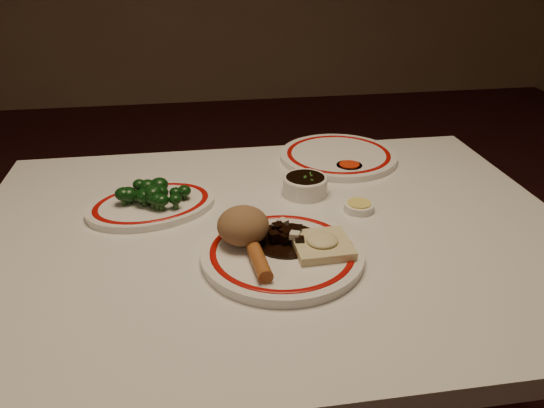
{
  "coord_description": "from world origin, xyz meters",
  "views": [
    {
      "loc": [
        -0.15,
        -0.9,
        1.28
      ],
      "look_at": [
        -0.0,
        0.01,
        0.8
      ],
      "focal_mm": 35.0,
      "sensor_mm": 36.0,
      "label": 1
    }
  ],
  "objects_px": {
    "dining_table": "(274,267)",
    "broccoli_plate": "(152,205)",
    "main_plate": "(282,254)",
    "rice_mound": "(243,226)",
    "stirfry_heap": "(286,237)",
    "spring_roll": "(259,262)",
    "soy_bowl": "(305,186)",
    "broccoli_pile": "(150,193)",
    "fried_wonton": "(322,244)"
  },
  "relations": [
    {
      "from": "dining_table",
      "to": "broccoli_plate",
      "type": "xyz_separation_m",
      "value": [
        -0.24,
        0.12,
        0.1
      ]
    },
    {
      "from": "main_plate",
      "to": "rice_mound",
      "type": "bearing_deg",
      "value": 149.21
    },
    {
      "from": "stirfry_heap",
      "to": "rice_mound",
      "type": "bearing_deg",
      "value": 173.64
    },
    {
      "from": "spring_roll",
      "to": "stirfry_heap",
      "type": "relative_size",
      "value": 0.75
    },
    {
      "from": "dining_table",
      "to": "stirfry_heap",
      "type": "xyz_separation_m",
      "value": [
        0.01,
        -0.08,
        0.12
      ]
    },
    {
      "from": "dining_table",
      "to": "spring_roll",
      "type": "bearing_deg",
      "value": -107.24
    },
    {
      "from": "soy_bowl",
      "to": "broccoli_plate",
      "type": "bearing_deg",
      "value": -176.82
    },
    {
      "from": "rice_mound",
      "to": "soy_bowl",
      "type": "bearing_deg",
      "value": 52.94
    },
    {
      "from": "dining_table",
      "to": "broccoli_pile",
      "type": "relative_size",
      "value": 7.61
    },
    {
      "from": "broccoli_plate",
      "to": "soy_bowl",
      "type": "relative_size",
      "value": 3.23
    },
    {
      "from": "dining_table",
      "to": "fried_wonton",
      "type": "height_order",
      "value": "fried_wonton"
    },
    {
      "from": "spring_roll",
      "to": "fried_wonton",
      "type": "relative_size",
      "value": 0.91
    },
    {
      "from": "spring_roll",
      "to": "broccoli_pile",
      "type": "distance_m",
      "value": 0.34
    },
    {
      "from": "broccoli_plate",
      "to": "broccoli_pile",
      "type": "height_order",
      "value": "broccoli_pile"
    },
    {
      "from": "fried_wonton",
      "to": "soy_bowl",
      "type": "xyz_separation_m",
      "value": [
        0.03,
        0.26,
        -0.01
      ]
    },
    {
      "from": "rice_mound",
      "to": "spring_roll",
      "type": "height_order",
      "value": "rice_mound"
    },
    {
      "from": "broccoli_plate",
      "to": "broccoli_pile",
      "type": "distance_m",
      "value": 0.03
    },
    {
      "from": "stirfry_heap",
      "to": "dining_table",
      "type": "bearing_deg",
      "value": 97.11
    },
    {
      "from": "main_plate",
      "to": "dining_table",
      "type": "bearing_deg",
      "value": 89.03
    },
    {
      "from": "broccoli_pile",
      "to": "soy_bowl",
      "type": "distance_m",
      "value": 0.34
    },
    {
      "from": "main_plate",
      "to": "broccoli_plate",
      "type": "distance_m",
      "value": 0.34
    },
    {
      "from": "dining_table",
      "to": "broccoli_pile",
      "type": "bearing_deg",
      "value": 153.89
    },
    {
      "from": "fried_wonton",
      "to": "broccoli_pile",
      "type": "relative_size",
      "value": 0.66
    },
    {
      "from": "broccoli_plate",
      "to": "spring_roll",
      "type": "bearing_deg",
      "value": -56.01
    },
    {
      "from": "rice_mound",
      "to": "soy_bowl",
      "type": "height_order",
      "value": "rice_mound"
    },
    {
      "from": "main_plate",
      "to": "broccoli_pile",
      "type": "distance_m",
      "value": 0.33
    },
    {
      "from": "stirfry_heap",
      "to": "broccoli_plate",
      "type": "bearing_deg",
      "value": 141.09
    },
    {
      "from": "dining_table",
      "to": "spring_roll",
      "type": "distance_m",
      "value": 0.21
    },
    {
      "from": "fried_wonton",
      "to": "soy_bowl",
      "type": "distance_m",
      "value": 0.26
    },
    {
      "from": "dining_table",
      "to": "broccoli_plate",
      "type": "relative_size",
      "value": 3.73
    },
    {
      "from": "main_plate",
      "to": "rice_mound",
      "type": "relative_size",
      "value": 3.6
    },
    {
      "from": "soy_bowl",
      "to": "dining_table",
      "type": "bearing_deg",
      "value": -123.4
    },
    {
      "from": "soy_bowl",
      "to": "main_plate",
      "type": "bearing_deg",
      "value": -110.73
    },
    {
      "from": "fried_wonton",
      "to": "broccoli_pile",
      "type": "height_order",
      "value": "broccoli_pile"
    },
    {
      "from": "rice_mound",
      "to": "main_plate",
      "type": "bearing_deg",
      "value": -30.79
    },
    {
      "from": "dining_table",
      "to": "soy_bowl",
      "type": "distance_m",
      "value": 0.2
    },
    {
      "from": "spring_roll",
      "to": "broccoli_plate",
      "type": "distance_m",
      "value": 0.35
    },
    {
      "from": "spring_roll",
      "to": "broccoli_pile",
      "type": "bearing_deg",
      "value": 118.96
    },
    {
      "from": "broccoli_plate",
      "to": "main_plate",
      "type": "bearing_deg",
      "value": -44.24
    },
    {
      "from": "dining_table",
      "to": "soy_bowl",
      "type": "relative_size",
      "value": 12.03
    },
    {
      "from": "fried_wonton",
      "to": "broccoli_plate",
      "type": "height_order",
      "value": "fried_wonton"
    },
    {
      "from": "soy_bowl",
      "to": "fried_wonton",
      "type": "bearing_deg",
      "value": -95.53
    },
    {
      "from": "spring_roll",
      "to": "broccoli_plate",
      "type": "bearing_deg",
      "value": 118.54
    },
    {
      "from": "broccoli_pile",
      "to": "spring_roll",
      "type": "bearing_deg",
      "value": -55.59
    },
    {
      "from": "spring_roll",
      "to": "broccoli_pile",
      "type": "relative_size",
      "value": 0.59
    },
    {
      "from": "rice_mound",
      "to": "stirfry_heap",
      "type": "bearing_deg",
      "value": -6.36
    },
    {
      "from": "broccoli_plate",
      "to": "dining_table",
      "type": "bearing_deg",
      "value": -27.01
    },
    {
      "from": "dining_table",
      "to": "main_plate",
      "type": "relative_size",
      "value": 3.49
    },
    {
      "from": "fried_wonton",
      "to": "dining_table",
      "type": "bearing_deg",
      "value": 120.07
    },
    {
      "from": "dining_table",
      "to": "main_plate",
      "type": "distance_m",
      "value": 0.15
    }
  ]
}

